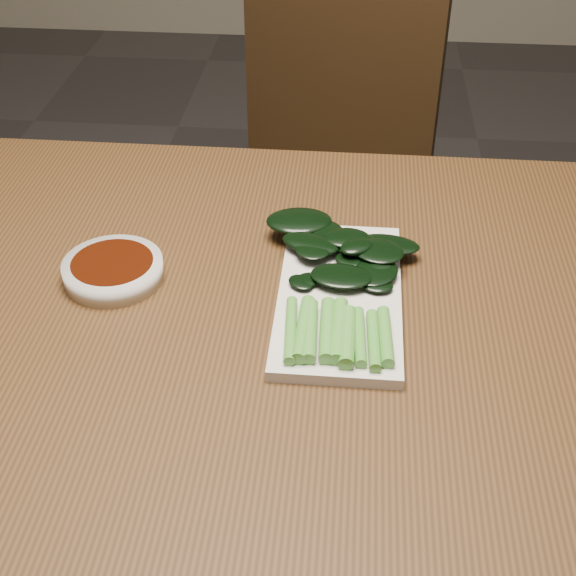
# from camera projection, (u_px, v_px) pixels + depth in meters

# --- Properties ---
(table) EXTENTS (1.40, 0.80, 0.75)m
(table) POSITION_uv_depth(u_px,v_px,m) (254.00, 356.00, 0.97)
(table) COLOR #412912
(table) RESTS_ON ground
(chair_far) EXTENTS (0.53, 0.53, 0.89)m
(chair_far) POSITION_uv_depth(u_px,v_px,m) (320.00, 173.00, 1.72)
(chair_far) COLOR black
(chair_far) RESTS_ON ground
(sauce_bowl) EXTENTS (0.12, 0.12, 0.03)m
(sauce_bowl) POSITION_uv_depth(u_px,v_px,m) (113.00, 270.00, 0.97)
(sauce_bowl) COLOR silver
(sauce_bowl) RESTS_ON table
(serving_plate) EXTENTS (0.14, 0.29, 0.01)m
(serving_plate) POSITION_uv_depth(u_px,v_px,m) (340.00, 297.00, 0.94)
(serving_plate) COLOR silver
(serving_plate) RESTS_ON table
(gai_lan) EXTENTS (0.20, 0.30, 0.02)m
(gai_lan) POSITION_uv_depth(u_px,v_px,m) (339.00, 270.00, 0.95)
(gai_lan) COLOR #50A037
(gai_lan) RESTS_ON serving_plate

